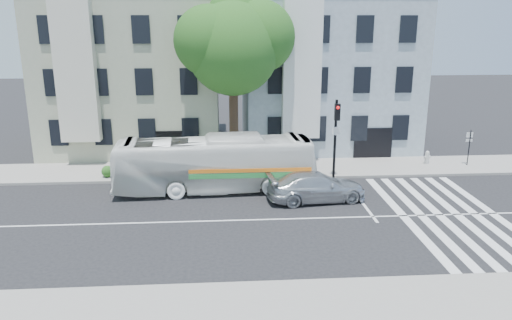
{
  "coord_description": "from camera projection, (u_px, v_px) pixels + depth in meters",
  "views": [
    {
      "loc": [
        -0.71,
        -22.05,
        9.3
      ],
      "look_at": [
        0.94,
        2.02,
        2.4
      ],
      "focal_mm": 35.0,
      "sensor_mm": 36.0,
      "label": 1
    }
  ],
  "objects": [
    {
      "name": "ground",
      "position": [
        239.0,
        220.0,
        23.76
      ],
      "size": [
        120.0,
        120.0,
        0.0
      ],
      "primitive_type": "plane",
      "color": "black",
      "rests_on": "ground"
    },
    {
      "name": "building_right",
      "position": [
        325.0,
        71.0,
        37.09
      ],
      "size": [
        12.0,
        10.0,
        11.0
      ],
      "primitive_type": "cube",
      "color": "#8896A1",
      "rests_on": "ground"
    },
    {
      "name": "building_left",
      "position": [
        135.0,
        72.0,
        36.17
      ],
      "size": [
        12.0,
        10.0,
        11.0
      ],
      "primitive_type": "cube",
      "color": "#ACAF93",
      "rests_on": "ground"
    },
    {
      "name": "sidewalk_far",
      "position": [
        235.0,
        170.0,
        31.41
      ],
      "size": [
        80.0,
        4.0,
        0.15
      ],
      "primitive_type": "cube",
      "color": "gray",
      "rests_on": "ground"
    },
    {
      "name": "traffic_signal",
      "position": [
        336.0,
        129.0,
        29.0
      ],
      "size": [
        0.5,
        0.55,
        4.76
      ],
      "rotation": [
        0.0,
        0.0,
        -0.01
      ],
      "color": "black",
      "rests_on": "ground"
    },
    {
      "name": "sidewalk_near",
      "position": [
        248.0,
        315.0,
        16.06
      ],
      "size": [
        80.0,
        4.0,
        0.15
      ],
      "primitive_type": "cube",
      "color": "gray",
      "rests_on": "ground"
    },
    {
      "name": "far_sign_pole",
      "position": [
        469.0,
        143.0,
        31.81
      ],
      "size": [
        0.41,
        0.16,
        2.29
      ],
      "rotation": [
        0.0,
        0.0,
        -0.04
      ],
      "color": "black",
      "rests_on": "sidewalk_far"
    },
    {
      "name": "hedge",
      "position": [
        179.0,
        170.0,
        29.92
      ],
      "size": [
        8.12,
        4.19,
        0.7
      ],
      "primitive_type": null,
      "rotation": [
        0.0,
        0.0,
        0.41
      ],
      "color": "#2F5E1E",
      "rests_on": "sidewalk_far"
    },
    {
      "name": "street_tree",
      "position": [
        234.0,
        43.0,
        29.99
      ],
      "size": [
        7.3,
        5.9,
        11.1
      ],
      "color": "#2D2116",
      "rests_on": "ground"
    },
    {
      "name": "sedan",
      "position": [
        316.0,
        187.0,
        26.17
      ],
      "size": [
        2.71,
        5.42,
        1.51
      ],
      "primitive_type": "imported",
      "rotation": [
        0.0,
        0.0,
        1.69
      ],
      "color": "silver",
      "rests_on": "ground"
    },
    {
      "name": "bus",
      "position": [
        215.0,
        164.0,
        27.46
      ],
      "size": [
        3.22,
        11.2,
        3.08
      ],
      "primitive_type": "imported",
      "rotation": [
        0.0,
        0.0,
        1.63
      ],
      "color": "white",
      "rests_on": "ground"
    },
    {
      "name": "fire_hydrant",
      "position": [
        427.0,
        157.0,
        32.4
      ],
      "size": [
        0.48,
        0.31,
        0.85
      ],
      "rotation": [
        0.0,
        0.0,
        0.35
      ],
      "color": "#B4B4B0",
      "rests_on": "sidewalk_far"
    }
  ]
}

